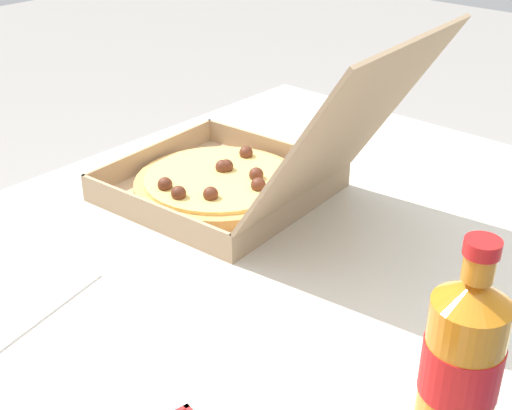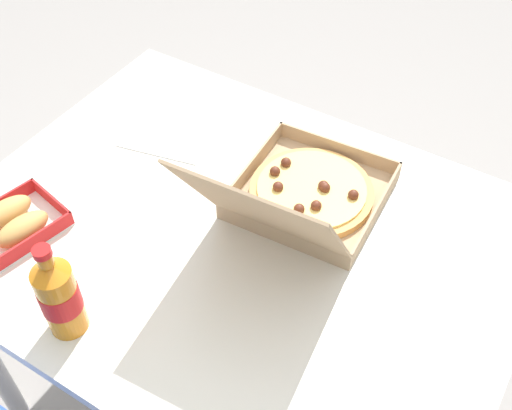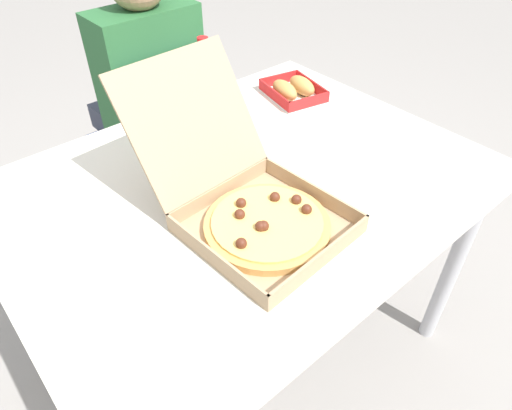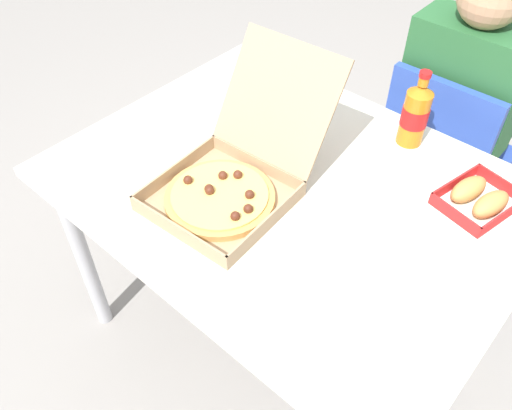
{
  "view_description": "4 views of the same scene",
  "coord_description": "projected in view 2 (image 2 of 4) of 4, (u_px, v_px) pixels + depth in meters",
  "views": [
    {
      "loc": [
        0.64,
        0.54,
        1.26
      ],
      "look_at": [
        -0.06,
        -0.08,
        0.77
      ],
      "focal_mm": 48.55,
      "sensor_mm": 36.0,
      "label": 1
    },
    {
      "loc": [
        -0.5,
        0.72,
        1.76
      ],
      "look_at": [
        -0.0,
        -0.08,
        0.76
      ],
      "focal_mm": 44.25,
      "sensor_mm": 36.0,
      "label": 2
    },
    {
      "loc": [
        -0.58,
        -0.71,
        1.43
      ],
      "look_at": [
        -0.08,
        -0.13,
        0.78
      ],
      "focal_mm": 31.81,
      "sensor_mm": 36.0,
      "label": 3
    },
    {
      "loc": [
        0.61,
        -0.82,
        1.68
      ],
      "look_at": [
        -0.0,
        -0.13,
        0.75
      ],
      "focal_mm": 36.91,
      "sensor_mm": 36.0,
      "label": 4
    }
  ],
  "objects": [
    {
      "name": "bread_side_box",
      "position": [
        15.0,
        222.0,
        1.33
      ],
      "size": [
        0.19,
        0.22,
        0.06
      ],
      "color": "white",
      "rests_on": "dining_table"
    },
    {
      "name": "paper_menu",
      "position": [
        168.0,
        136.0,
        1.56
      ],
      "size": [
        0.24,
        0.19,
        0.0
      ],
      "primitive_type": "cube",
      "rotation": [
        0.0,
        0.0,
        0.22
      ],
      "color": "white",
      "rests_on": "dining_table"
    },
    {
      "name": "cola_bottle",
      "position": [
        59.0,
        296.0,
        1.12
      ],
      "size": [
        0.07,
        0.07,
        0.22
      ],
      "color": "orange",
      "rests_on": "dining_table"
    },
    {
      "name": "ground_plane",
      "position": [
        242.0,
        394.0,
        1.89
      ],
      "size": [
        10.0,
        10.0,
        0.0
      ],
      "primitive_type": "plane",
      "color": "gray"
    },
    {
      "name": "dining_table",
      "position": [
        237.0,
        256.0,
        1.41
      ],
      "size": [
        1.19,
        0.91,
        0.74
      ],
      "color": "silver",
      "rests_on": "ground_plane"
    },
    {
      "name": "pizza_box_open",
      "position": [
        304.0,
        195.0,
        1.36
      ],
      "size": [
        0.34,
        0.5,
        0.31
      ],
      "color": "tan",
      "rests_on": "dining_table"
    }
  ]
}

